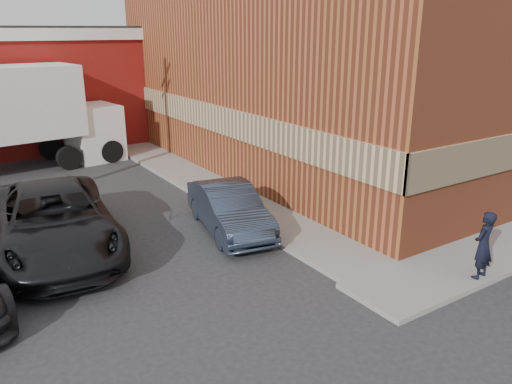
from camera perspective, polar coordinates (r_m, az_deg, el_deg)
ground at (r=11.68m, az=10.95°, el=-10.07°), size 90.00×90.00×0.00m
brick_building at (r=22.71m, az=11.53°, el=15.82°), size 14.25×18.25×9.36m
sidewalk_west at (r=18.88m, az=-6.82°, el=1.38°), size 1.80×18.00×0.12m
man at (r=12.17m, az=24.56°, el=-5.54°), size 0.62×0.46×1.57m
sedan at (r=13.99m, az=-3.09°, el=-1.91°), size 2.18×4.25×1.33m
suv_a at (r=13.61m, az=-22.01°, el=-3.07°), size 3.48×6.34×1.68m
box_truck at (r=21.90m, az=-25.94°, el=8.24°), size 8.57×3.40×4.12m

